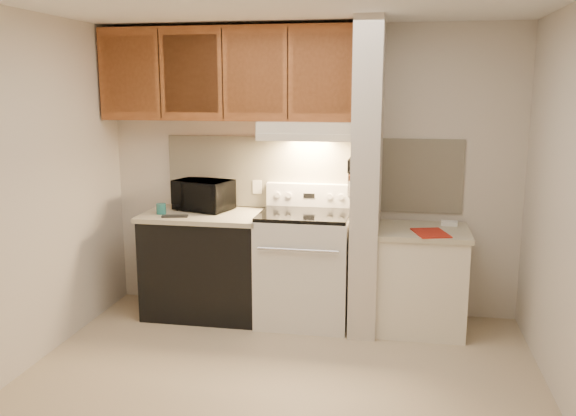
# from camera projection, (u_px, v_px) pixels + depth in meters

# --- Properties ---
(floor) EXTENTS (3.60, 3.60, 0.00)m
(floor) POSITION_uv_depth(u_px,v_px,m) (278.00, 382.00, 4.15)
(floor) COLOR #C0AB8B
(floor) RESTS_ON ground
(wall_back) EXTENTS (3.60, 2.50, 0.02)m
(wall_back) POSITION_uv_depth(u_px,v_px,m) (311.00, 171.00, 5.35)
(wall_back) COLOR beige
(wall_back) RESTS_ON floor
(wall_left) EXTENTS (0.02, 3.00, 2.50)m
(wall_left) POSITION_uv_depth(u_px,v_px,m) (23.00, 194.00, 4.22)
(wall_left) COLOR beige
(wall_left) RESTS_ON floor
(wall_right) EXTENTS (0.02, 3.00, 2.50)m
(wall_right) POSITION_uv_depth(u_px,v_px,m) (576.00, 213.00, 3.59)
(wall_right) COLOR beige
(wall_right) RESTS_ON floor
(backsplash) EXTENTS (2.60, 0.02, 0.63)m
(backsplash) POSITION_uv_depth(u_px,v_px,m) (311.00, 173.00, 5.35)
(backsplash) COLOR beige
(backsplash) RESTS_ON wall_back
(range_body) EXTENTS (0.76, 0.65, 0.92)m
(range_body) POSITION_uv_depth(u_px,v_px,m) (304.00, 269.00, 5.18)
(range_body) COLOR silver
(range_body) RESTS_ON floor
(oven_window) EXTENTS (0.50, 0.01, 0.30)m
(oven_window) POSITION_uv_depth(u_px,v_px,m) (298.00, 275.00, 4.86)
(oven_window) COLOR black
(oven_window) RESTS_ON range_body
(oven_handle) EXTENTS (0.65, 0.02, 0.02)m
(oven_handle) POSITION_uv_depth(u_px,v_px,m) (298.00, 250.00, 4.78)
(oven_handle) COLOR silver
(oven_handle) RESTS_ON range_body
(cooktop) EXTENTS (0.74, 0.64, 0.03)m
(cooktop) POSITION_uv_depth(u_px,v_px,m) (305.00, 214.00, 5.08)
(cooktop) COLOR black
(cooktop) RESTS_ON range_body
(range_backguard) EXTENTS (0.76, 0.08, 0.20)m
(range_backguard) POSITION_uv_depth(u_px,v_px,m) (310.00, 195.00, 5.34)
(range_backguard) COLOR silver
(range_backguard) RESTS_ON range_body
(range_display) EXTENTS (0.10, 0.01, 0.04)m
(range_display) POSITION_uv_depth(u_px,v_px,m) (309.00, 196.00, 5.29)
(range_display) COLOR black
(range_display) RESTS_ON range_backguard
(range_knob_left_outer) EXTENTS (0.05, 0.02, 0.05)m
(range_knob_left_outer) POSITION_uv_depth(u_px,v_px,m) (277.00, 195.00, 5.34)
(range_knob_left_outer) COLOR silver
(range_knob_left_outer) RESTS_ON range_backguard
(range_knob_left_inner) EXTENTS (0.05, 0.02, 0.05)m
(range_knob_left_inner) POSITION_uv_depth(u_px,v_px,m) (289.00, 195.00, 5.32)
(range_knob_left_inner) COLOR silver
(range_knob_left_inner) RESTS_ON range_backguard
(range_knob_right_inner) EXTENTS (0.05, 0.02, 0.05)m
(range_knob_right_inner) POSITION_uv_depth(u_px,v_px,m) (330.00, 196.00, 5.26)
(range_knob_right_inner) COLOR silver
(range_knob_right_inner) RESTS_ON range_backguard
(range_knob_right_outer) EXTENTS (0.05, 0.02, 0.05)m
(range_knob_right_outer) POSITION_uv_depth(u_px,v_px,m) (341.00, 197.00, 5.24)
(range_knob_right_outer) COLOR silver
(range_knob_right_outer) RESTS_ON range_backguard
(dishwasher_front) EXTENTS (1.00, 0.63, 0.87)m
(dishwasher_front) POSITION_uv_depth(u_px,v_px,m) (206.00, 266.00, 5.34)
(dishwasher_front) COLOR black
(dishwasher_front) RESTS_ON floor
(left_countertop) EXTENTS (1.04, 0.67, 0.04)m
(left_countertop) POSITION_uv_depth(u_px,v_px,m) (204.00, 215.00, 5.26)
(left_countertop) COLOR #BFB597
(left_countertop) RESTS_ON dishwasher_front
(spoon_rest) EXTENTS (0.23, 0.11, 0.01)m
(spoon_rest) POSITION_uv_depth(u_px,v_px,m) (175.00, 216.00, 5.09)
(spoon_rest) COLOR black
(spoon_rest) RESTS_ON left_countertop
(teal_jar) EXTENTS (0.08, 0.08, 0.09)m
(teal_jar) POSITION_uv_depth(u_px,v_px,m) (161.00, 209.00, 5.21)
(teal_jar) COLOR #236F6D
(teal_jar) RESTS_ON left_countertop
(outlet) EXTENTS (0.08, 0.01, 0.12)m
(outlet) POSITION_uv_depth(u_px,v_px,m) (257.00, 187.00, 5.44)
(outlet) COLOR silver
(outlet) RESTS_ON backsplash
(microwave) EXTENTS (0.55, 0.45, 0.27)m
(microwave) POSITION_uv_depth(u_px,v_px,m) (203.00, 195.00, 5.37)
(microwave) COLOR black
(microwave) RESTS_ON left_countertop
(partition_pillar) EXTENTS (0.22, 0.70, 2.50)m
(partition_pillar) POSITION_uv_depth(u_px,v_px,m) (367.00, 179.00, 4.93)
(partition_pillar) COLOR beige
(partition_pillar) RESTS_ON floor
(pillar_trim) EXTENTS (0.01, 0.70, 0.04)m
(pillar_trim) POSITION_uv_depth(u_px,v_px,m) (353.00, 172.00, 4.94)
(pillar_trim) COLOR #985228
(pillar_trim) RESTS_ON partition_pillar
(knife_strip) EXTENTS (0.02, 0.42, 0.04)m
(knife_strip) POSITION_uv_depth(u_px,v_px,m) (352.00, 171.00, 4.89)
(knife_strip) COLOR black
(knife_strip) RESTS_ON partition_pillar
(knife_blade_a) EXTENTS (0.01, 0.03, 0.16)m
(knife_blade_a) POSITION_uv_depth(u_px,v_px,m) (348.00, 186.00, 4.76)
(knife_blade_a) COLOR silver
(knife_blade_a) RESTS_ON knife_strip
(knife_handle_a) EXTENTS (0.02, 0.02, 0.10)m
(knife_handle_a) POSITION_uv_depth(u_px,v_px,m) (349.00, 167.00, 4.73)
(knife_handle_a) COLOR black
(knife_handle_a) RESTS_ON knife_strip
(knife_blade_b) EXTENTS (0.01, 0.04, 0.18)m
(knife_blade_b) POSITION_uv_depth(u_px,v_px,m) (349.00, 186.00, 4.82)
(knife_blade_b) COLOR silver
(knife_blade_b) RESTS_ON knife_strip
(knife_handle_b) EXTENTS (0.02, 0.02, 0.10)m
(knife_handle_b) POSITION_uv_depth(u_px,v_px,m) (349.00, 166.00, 4.80)
(knife_handle_b) COLOR black
(knife_handle_b) RESTS_ON knife_strip
(knife_blade_c) EXTENTS (0.01, 0.04, 0.20)m
(knife_blade_c) POSITION_uv_depth(u_px,v_px,m) (350.00, 185.00, 4.91)
(knife_blade_c) COLOR silver
(knife_blade_c) RESTS_ON knife_strip
(knife_handle_c) EXTENTS (0.02, 0.02, 0.10)m
(knife_handle_c) POSITION_uv_depth(u_px,v_px,m) (350.00, 164.00, 4.87)
(knife_handle_c) COLOR black
(knife_handle_c) RESTS_ON knife_strip
(knife_blade_d) EXTENTS (0.01, 0.04, 0.16)m
(knife_blade_d) POSITION_uv_depth(u_px,v_px,m) (351.00, 181.00, 4.99)
(knife_blade_d) COLOR silver
(knife_blade_d) RESTS_ON knife_strip
(knife_handle_d) EXTENTS (0.02, 0.02, 0.10)m
(knife_handle_d) POSITION_uv_depth(u_px,v_px,m) (351.00, 163.00, 4.95)
(knife_handle_d) COLOR black
(knife_handle_d) RESTS_ON knife_strip
(knife_blade_e) EXTENTS (0.01, 0.04, 0.18)m
(knife_blade_e) POSITION_uv_depth(u_px,v_px,m) (351.00, 181.00, 5.06)
(knife_blade_e) COLOR silver
(knife_blade_e) RESTS_ON knife_strip
(knife_handle_e) EXTENTS (0.02, 0.02, 0.10)m
(knife_handle_e) POSITION_uv_depth(u_px,v_px,m) (352.00, 162.00, 5.04)
(knife_handle_e) COLOR black
(knife_handle_e) RESTS_ON knife_strip
(oven_mitt) EXTENTS (0.03, 0.11, 0.27)m
(oven_mitt) POSITION_uv_depth(u_px,v_px,m) (352.00, 182.00, 5.13)
(oven_mitt) COLOR gray
(oven_mitt) RESTS_ON partition_pillar
(right_cab_base) EXTENTS (0.70, 0.60, 0.81)m
(right_cab_base) POSITION_uv_depth(u_px,v_px,m) (421.00, 282.00, 5.01)
(right_cab_base) COLOR silver
(right_cab_base) RESTS_ON floor
(right_countertop) EXTENTS (0.74, 0.64, 0.04)m
(right_countertop) POSITION_uv_depth(u_px,v_px,m) (423.00, 231.00, 4.93)
(right_countertop) COLOR #BFB597
(right_countertop) RESTS_ON right_cab_base
(red_folder) EXTENTS (0.31, 0.37, 0.01)m
(red_folder) POSITION_uv_depth(u_px,v_px,m) (431.00, 233.00, 4.77)
(red_folder) COLOR #A71F13
(red_folder) RESTS_ON right_countertop
(white_box) EXTENTS (0.14, 0.10, 0.04)m
(white_box) POSITION_uv_depth(u_px,v_px,m) (449.00, 223.00, 5.06)
(white_box) COLOR white
(white_box) RESTS_ON right_countertop
(range_hood) EXTENTS (0.78, 0.44, 0.15)m
(range_hood) POSITION_uv_depth(u_px,v_px,m) (307.00, 130.00, 5.07)
(range_hood) COLOR silver
(range_hood) RESTS_ON upper_cabinets
(hood_lip) EXTENTS (0.78, 0.04, 0.06)m
(hood_lip) POSITION_uv_depth(u_px,v_px,m) (303.00, 138.00, 4.87)
(hood_lip) COLOR silver
(hood_lip) RESTS_ON range_hood
(upper_cabinets) EXTENTS (2.18, 0.33, 0.77)m
(upper_cabinets) POSITION_uv_depth(u_px,v_px,m) (228.00, 74.00, 5.14)
(upper_cabinets) COLOR #985228
(upper_cabinets) RESTS_ON wall_back
(cab_door_a) EXTENTS (0.46, 0.01, 0.63)m
(cab_door_a) POSITION_uv_depth(u_px,v_px,m) (129.00, 74.00, 5.13)
(cab_door_a) COLOR #985228
(cab_door_a) RESTS_ON upper_cabinets
(cab_gap_a) EXTENTS (0.01, 0.01, 0.73)m
(cab_gap_a) POSITION_uv_depth(u_px,v_px,m) (160.00, 74.00, 5.08)
(cab_gap_a) COLOR black
(cab_gap_a) RESTS_ON upper_cabinets
(cab_door_b) EXTENTS (0.46, 0.01, 0.63)m
(cab_door_b) POSITION_uv_depth(u_px,v_px,m) (191.00, 74.00, 5.04)
(cab_door_b) COLOR #985228
(cab_door_b) RESTS_ON upper_cabinets
(cab_gap_b) EXTENTS (0.01, 0.01, 0.73)m
(cab_gap_b) POSITION_uv_depth(u_px,v_px,m) (222.00, 74.00, 4.99)
(cab_gap_b) COLOR black
(cab_gap_b) RESTS_ON upper_cabinets
(cab_door_c) EXTENTS (0.46, 0.01, 0.63)m
(cab_door_c) POSITION_uv_depth(u_px,v_px,m) (255.00, 74.00, 4.94)
(cab_door_c) COLOR #985228
(cab_door_c) RESTS_ON upper_cabinets
(cab_gap_c) EXTENTS (0.01, 0.01, 0.73)m
(cab_gap_c) POSITION_uv_depth(u_px,v_px,m) (288.00, 73.00, 4.89)
(cab_gap_c) COLOR black
(cab_gap_c) RESTS_ON upper_cabinets
(cab_door_d) EXTENTS (0.46, 0.01, 0.63)m
(cab_door_d) POSITION_uv_depth(u_px,v_px,m) (321.00, 73.00, 4.85)
(cab_door_d) COLOR #985228
(cab_door_d) RESTS_ON upper_cabinets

